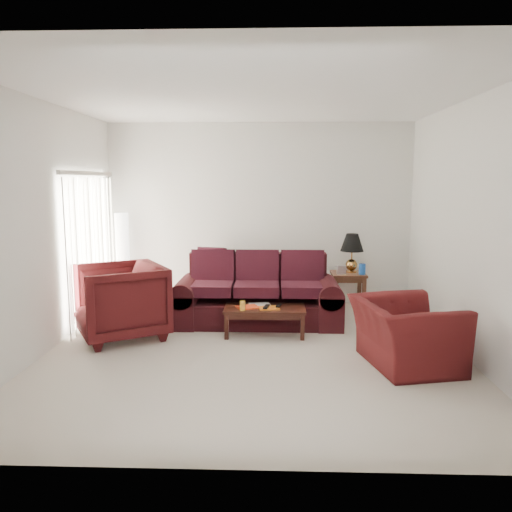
{
  "coord_description": "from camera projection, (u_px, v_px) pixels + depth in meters",
  "views": [
    {
      "loc": [
        0.24,
        -5.8,
        2.05
      ],
      "look_at": [
        0.0,
        0.85,
        1.05
      ],
      "focal_mm": 35.0,
      "sensor_mm": 36.0,
      "label": 1
    }
  ],
  "objects": [
    {
      "name": "magazine_orange",
      "position": [
        269.0,
        308.0,
        6.61
      ],
      "size": [
        0.29,
        0.24,
        0.02
      ],
      "primitive_type": "cube",
      "rotation": [
        0.0,
        0.0,
        0.15
      ],
      "color": "orange",
      "rests_on": "coffee_table"
    },
    {
      "name": "sofa",
      "position": [
        257.0,
        290.0,
        7.21
      ],
      "size": [
        2.43,
        1.1,
        0.98
      ],
      "primitive_type": null,
      "rotation": [
        0.0,
        0.0,
        -0.02
      ],
      "color": "black",
      "rests_on": "ground"
    },
    {
      "name": "magazine_white",
      "position": [
        260.0,
        305.0,
        6.79
      ],
      "size": [
        0.31,
        0.26,
        0.02
      ],
      "primitive_type": "cube",
      "rotation": [
        0.0,
        0.0,
        0.19
      ],
      "color": "silver",
      "rests_on": "coffee_table"
    },
    {
      "name": "floor",
      "position": [
        254.0,
        352.0,
        6.04
      ],
      "size": [
        5.0,
        5.0,
        0.0
      ],
      "primitive_type": "plane",
      "color": "beige",
      "rests_on": "ground"
    },
    {
      "name": "clock",
      "position": [
        341.0,
        270.0,
        7.91
      ],
      "size": [
        0.14,
        0.06,
        0.14
      ],
      "primitive_type": "cube",
      "rotation": [
        0.0,
        0.0,
        0.09
      ],
      "color": "white",
      "rests_on": "end_table"
    },
    {
      "name": "picture_frame",
      "position": [
        340.0,
        266.0,
        8.26
      ],
      "size": [
        0.17,
        0.18,
        0.05
      ],
      "primitive_type": "cube",
      "rotation": [
        1.36,
        0.0,
        0.51
      ],
      "color": "silver",
      "rests_on": "end_table"
    },
    {
      "name": "remote_a",
      "position": [
        266.0,
        307.0,
        6.59
      ],
      "size": [
        0.09,
        0.19,
        0.02
      ],
      "primitive_type": "cube",
      "rotation": [
        0.0,
        0.0,
        -0.19
      ],
      "color": "black",
      "rests_on": "coffee_table"
    },
    {
      "name": "yellow_glass",
      "position": [
        243.0,
        306.0,
        6.51
      ],
      "size": [
        0.08,
        0.08,
        0.13
      ],
      "primitive_type": "cylinder",
      "rotation": [
        0.0,
        0.0,
        -0.13
      ],
      "color": "yellow",
      "rests_on": "coffee_table"
    },
    {
      "name": "blue_canister",
      "position": [
        362.0,
        269.0,
        7.89
      ],
      "size": [
        0.13,
        0.13,
        0.17
      ],
      "primitive_type": "cylinder",
      "rotation": [
        0.0,
        0.0,
        -0.21
      ],
      "color": "blue",
      "rests_on": "end_table"
    },
    {
      "name": "magazine_red",
      "position": [
        248.0,
        307.0,
        6.65
      ],
      "size": [
        0.34,
        0.31,
        0.02
      ],
      "primitive_type": "cube",
      "rotation": [
        0.0,
        0.0,
        0.42
      ],
      "color": "red",
      "rests_on": "coffee_table"
    },
    {
      "name": "table_lamp",
      "position": [
        352.0,
        253.0,
        8.05
      ],
      "size": [
        0.42,
        0.42,
        0.63
      ],
      "primitive_type": null,
      "rotation": [
        0.0,
        0.0,
        -0.13
      ],
      "color": "#B57A38",
      "rests_on": "end_table"
    },
    {
      "name": "throw_pillow",
      "position": [
        211.0,
        262.0,
        8.03
      ],
      "size": [
        0.5,
        0.32,
        0.47
      ],
      "primitive_type": "cube",
      "rotation": [
        -0.21,
        0.0,
        -0.23
      ],
      "color": "black",
      "rests_on": "sofa"
    },
    {
      "name": "coffee_table",
      "position": [
        265.0,
        321.0,
        6.71
      ],
      "size": [
        1.18,
        0.78,
        0.38
      ],
      "primitive_type": null,
      "rotation": [
        0.0,
        0.0,
        -0.24
      ],
      "color": "black",
      "rests_on": "ground"
    },
    {
      "name": "floor_lamp",
      "position": [
        123.0,
        259.0,
        8.18
      ],
      "size": [
        0.31,
        0.31,
        1.56
      ],
      "primitive_type": null,
      "rotation": [
        0.0,
        0.0,
        -0.27
      ],
      "color": "white",
      "rests_on": "ground"
    },
    {
      "name": "remote_b",
      "position": [
        279.0,
        306.0,
        6.65
      ],
      "size": [
        0.09,
        0.17,
        0.02
      ],
      "primitive_type": "cube",
      "rotation": [
        0.0,
        0.0,
        -0.24
      ],
      "color": "black",
      "rests_on": "coffee_table"
    },
    {
      "name": "end_table",
      "position": [
        348.0,
        291.0,
        8.08
      ],
      "size": [
        0.55,
        0.55,
        0.59
      ],
      "primitive_type": null,
      "rotation": [
        0.0,
        0.0,
        0.02
      ],
      "color": "#56301D",
      "rests_on": "ground"
    },
    {
      "name": "armchair_left",
      "position": [
        120.0,
        301.0,
        6.52
      ],
      "size": [
        1.47,
        1.46,
        0.99
      ],
      "primitive_type": "imported",
      "rotation": [
        0.0,
        0.0,
        -1.04
      ],
      "color": "#3B0D0F",
      "rests_on": "ground"
    },
    {
      "name": "blinds",
      "position": [
        91.0,
        249.0,
        7.25
      ],
      "size": [
        0.1,
        2.0,
        2.16
      ],
      "primitive_type": "cube",
      "color": "silver",
      "rests_on": "ground"
    },
    {
      "name": "armchair_right",
      "position": [
        406.0,
        334.0,
        5.55
      ],
      "size": [
        1.2,
        1.31,
        0.74
      ],
      "primitive_type": "imported",
      "rotation": [
        0.0,
        0.0,
        1.78
      ],
      "color": "#450F11",
      "rests_on": "ground"
    }
  ]
}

